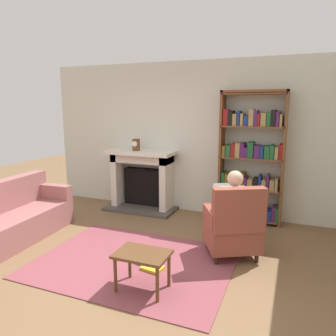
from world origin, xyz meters
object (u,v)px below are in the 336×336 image
seated_reader (231,208)px  sofa_floral (15,217)px  side_table (142,259)px  mantel_clock (136,145)px  armchair_reading (234,226)px  fireplace (143,178)px  bookshelf (251,160)px

seated_reader → sofa_floral: 3.13m
side_table → sofa_floral: bearing=167.4°
mantel_clock → armchair_reading: (2.04, -1.30, -0.80)m
armchair_reading → seated_reader: 0.23m
armchair_reading → sofa_floral: size_ratio=0.56×
mantel_clock → fireplace: bearing=52.9°
fireplace → bookshelf: bearing=1.1°
side_table → seated_reader: bearing=60.2°
side_table → bookshelf: bearing=73.6°
mantel_clock → seated_reader: size_ratio=0.19×
side_table → armchair_reading: bearing=56.0°
mantel_clock → seated_reader: bearing=-30.9°
mantel_clock → side_table: mantel_clock is taller
fireplace → seated_reader: size_ratio=1.15×
armchair_reading → fireplace: bearing=-63.2°
mantel_clock → side_table: size_ratio=0.38×
fireplace → armchair_reading: bearing=-35.3°
fireplace → side_table: bearing=-63.9°
armchair_reading → bookshelf: bearing=-117.9°
bookshelf → armchair_reading: size_ratio=2.24×
seated_reader → sofa_floral: seated_reader is taller
seated_reader → side_table: size_ratio=2.04×
fireplace → armchair_reading: fireplace is taller
sofa_floral → side_table: (2.34, -0.52, 0.04)m
fireplace → mantel_clock: size_ratio=6.12×
fireplace → bookshelf: size_ratio=0.60×
sofa_floral → side_table: sofa_floral is taller
bookshelf → seated_reader: bearing=-92.4°
armchair_reading → mantel_clock: bearing=-60.2°
seated_reader → side_table: (-0.69, -1.21, -0.26)m
armchair_reading → sofa_floral: armchair_reading is taller
mantel_clock → bookshelf: bookshelf is taller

